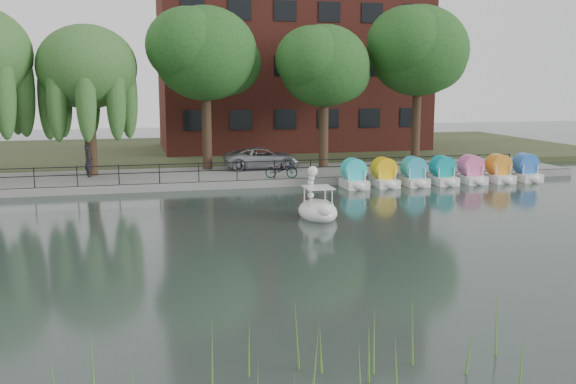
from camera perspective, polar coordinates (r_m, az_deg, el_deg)
name	(u,v)px	position (r m, az deg, el deg)	size (l,w,h in m)	color
ground_plane	(302,252)	(21.12, 1.25, -5.33)	(120.00, 120.00, 0.00)	#384340
promenade	(229,177)	(36.47, -5.22, 1.38)	(40.00, 6.00, 0.40)	gray
kerb	(238,185)	(33.59, -4.48, 0.67)	(40.00, 0.25, 0.40)	gray
land_strip	(203,151)	(50.26, -7.59, 3.62)	(60.00, 22.00, 0.36)	#47512D
railing	(237,166)	(33.65, -4.55, 2.31)	(32.00, 0.05, 1.00)	black
apartment_building	(290,31)	(51.30, 0.21, 14.09)	(20.00, 10.07, 18.00)	#4C1E16
willow_mid	(87,68)	(36.77, -17.45, 10.50)	(5.32, 5.32, 8.15)	#473323
broadleaf_center	(205,54)	(37.97, -7.37, 12.05)	(6.00, 6.00, 9.25)	#473323
broadleaf_right	(324,67)	(38.87, 3.24, 11.07)	(5.40, 5.40, 8.32)	#473323
broadleaf_far	(419,51)	(42.17, 11.53, 12.16)	(6.30, 6.30, 9.71)	#473323
minivan	(262,157)	(38.05, -2.29, 3.17)	(5.24, 2.41, 1.46)	gray
bicycle	(281,169)	(34.38, -0.59, 2.09)	(1.72, 0.60, 1.00)	gray
pedestrian	(88,159)	(36.32, -17.32, 2.83)	(0.71, 0.48, 1.98)	black
swan_boat	(317,207)	(26.24, 2.62, -1.34)	(1.53, 2.52, 2.04)	white
pedal_boat_row	(443,173)	(35.85, 13.59, 1.66)	(11.35, 1.70, 1.40)	white
reed_bank	(530,341)	(13.44, 20.71, -12.28)	(24.00, 2.40, 1.20)	#669938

